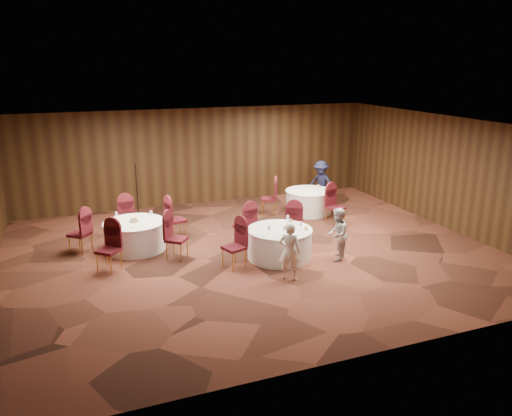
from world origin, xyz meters
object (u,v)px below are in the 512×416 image
object	(u,v)px
table_right	(309,201)
woman_a	(290,251)
table_left	(135,235)
woman_b	(337,234)
man_c	(321,183)
table_main	(280,243)
mic_stand	(138,202)

from	to	relation	value
table_right	woman_a	distance (m)	5.16
table_left	woman_b	bearing A→B (deg)	-28.96
table_left	man_c	distance (m)	6.77
table_main	man_c	bearing A→B (deg)	50.50
mic_stand	table_right	bearing A→B (deg)	-16.28
woman_b	mic_stand	bearing A→B (deg)	-104.43
table_left	mic_stand	xyz separation A→B (m)	(0.48, 2.78, 0.11)
table_main	mic_stand	bearing A→B (deg)	120.67
table_main	table_left	xyz separation A→B (m)	(-3.23, 1.87, 0.00)
table_left	woman_b	world-z (taller)	woman_b
woman_a	table_right	bearing A→B (deg)	-87.42
table_main	mic_stand	world-z (taller)	mic_stand
man_c	table_main	bearing A→B (deg)	-64.82
mic_stand	man_c	world-z (taller)	mic_stand
table_left	woman_a	bearing A→B (deg)	-46.73
man_c	table_left	bearing A→B (deg)	-97.84
woman_b	man_c	xyz separation A→B (m)	(1.96, 4.51, 0.10)
woman_b	table_right	bearing A→B (deg)	-158.49
table_main	woman_b	xyz separation A→B (m)	(1.25, -0.62, 0.28)
table_right	table_left	bearing A→B (deg)	-167.15
woman_b	woman_a	bearing A→B (deg)	-29.77
table_main	table_left	distance (m)	3.73
woman_b	man_c	distance (m)	4.92
table_left	mic_stand	distance (m)	2.83
table_left	woman_a	xyz separation A→B (m)	(2.93, -3.11, 0.29)
table_main	man_c	xyz separation A→B (m)	(3.21, 3.89, 0.37)
woman_a	woman_b	world-z (taller)	woman_a
table_main	table_left	bearing A→B (deg)	150.02
table_left	woman_a	world-z (taller)	woman_a
table_main	woman_b	size ratio (longest dim) A/B	1.22
table_right	woman_a	world-z (taller)	woman_a
mic_stand	woman_b	world-z (taller)	mic_stand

